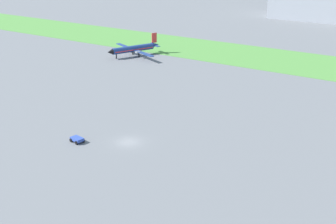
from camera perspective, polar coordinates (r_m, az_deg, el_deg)
name	(u,v)px	position (r m, az deg, el deg)	size (l,w,h in m)	color
ground_plane	(128,142)	(83.85, -5.01, -3.77)	(600.00, 600.00, 0.00)	slate
grass_taxiway_strip	(273,59)	(145.52, 13.08, 6.48)	(360.00, 28.00, 0.08)	#549342
airplane_taxiing_turboprop	(134,49)	(145.78, -4.29, 7.95)	(20.70, 17.96, 6.58)	navy
baggage_cart_near_gate	(77,139)	(84.93, -11.34, -3.37)	(2.65, 2.15, 0.90)	#334FB2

